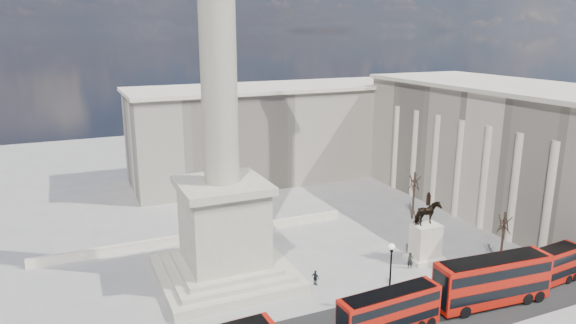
% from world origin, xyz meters
% --- Properties ---
extents(ground, '(180.00, 180.00, 0.00)m').
position_xyz_m(ground, '(0.00, 0.00, 0.00)').
color(ground, '#9D9A94').
rests_on(ground, ground).
extents(nelsons_column, '(14.00, 14.00, 49.85)m').
position_xyz_m(nelsons_column, '(0.00, 5.00, 12.92)').
color(nelsons_column, beige).
rests_on(nelsons_column, ground).
extents(balustrade_wall, '(40.00, 0.60, 1.10)m').
position_xyz_m(balustrade_wall, '(0.00, 16.00, 0.55)').
color(balustrade_wall, beige).
rests_on(balustrade_wall, ground).
extents(building_east, '(19.00, 46.00, 18.60)m').
position_xyz_m(building_east, '(45.00, 10.00, 9.32)').
color(building_east, beige).
rests_on(building_east, ground).
extents(building_northeast, '(51.00, 17.00, 16.60)m').
position_xyz_m(building_northeast, '(20.00, 40.00, 8.32)').
color(building_northeast, beige).
rests_on(building_northeast, ground).
extents(red_bus_b, '(9.89, 2.77, 3.97)m').
position_xyz_m(red_bus_b, '(10.16, -11.06, 2.08)').
color(red_bus_b, '#B41409').
rests_on(red_bus_b, ground).
extents(red_bus_c, '(9.75, 3.10, 3.88)m').
position_xyz_m(red_bus_c, '(30.04, -10.38, 2.04)').
color(red_bus_c, '#B41409').
rests_on(red_bus_c, ground).
extents(red_bus_d, '(12.14, 3.69, 4.85)m').
position_xyz_m(red_bus_d, '(22.09, -11.01, 2.54)').
color(red_bus_d, '#B41409').
rests_on(red_bus_d, ground).
extents(victorian_lamp, '(0.59, 0.59, 6.90)m').
position_xyz_m(victorian_lamp, '(12.23, -8.00, 4.06)').
color(victorian_lamp, black).
rests_on(victorian_lamp, ground).
extents(equestrian_statue, '(3.99, 2.99, 8.31)m').
position_xyz_m(equestrian_statue, '(22.52, -0.31, 2.89)').
color(equestrian_statue, beige).
rests_on(equestrian_statue, ground).
extents(bare_tree_near, '(1.58, 1.58, 6.93)m').
position_xyz_m(bare_tree_near, '(29.12, -5.28, 5.46)').
color(bare_tree_near, '#332319').
rests_on(bare_tree_near, ground).
extents(bare_tree_mid, '(1.67, 1.67, 6.32)m').
position_xyz_m(bare_tree_mid, '(22.29, 0.95, 4.98)').
color(bare_tree_mid, '#332319').
rests_on(bare_tree_mid, ground).
extents(bare_tree_far, '(1.77, 1.77, 7.21)m').
position_xyz_m(bare_tree_far, '(29.64, 11.39, 5.68)').
color(bare_tree_far, '#332319').
rests_on(bare_tree_far, ground).
extents(pedestrian_walking, '(0.77, 0.60, 1.88)m').
position_xyz_m(pedestrian_walking, '(19.67, -1.40, 0.94)').
color(pedestrian_walking, black).
rests_on(pedestrian_walking, ground).
extents(pedestrian_standing, '(1.12, 1.10, 1.82)m').
position_xyz_m(pedestrian_standing, '(24.52, -4.77, 0.91)').
color(pedestrian_standing, black).
rests_on(pedestrian_standing, ground).
extents(pedestrian_crossing, '(0.83, 1.06, 1.68)m').
position_xyz_m(pedestrian_crossing, '(8.11, -0.64, 0.84)').
color(pedestrian_crossing, black).
rests_on(pedestrian_crossing, ground).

